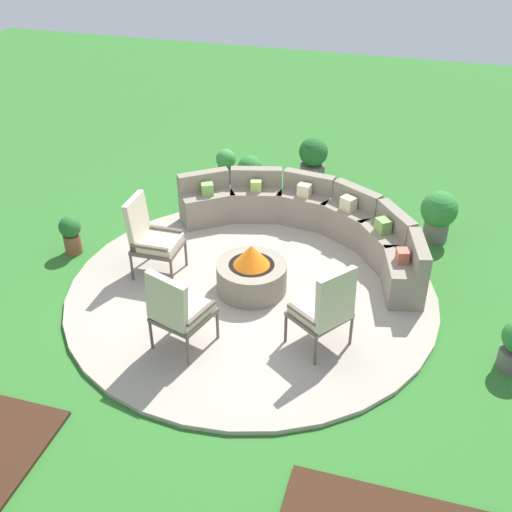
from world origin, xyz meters
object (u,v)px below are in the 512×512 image
object	(u,v)px
fire_pit	(252,273)
potted_plant_1	(439,214)
lounge_chair_front_right	(177,309)
lounge_chair_back_left	(326,308)
potted_plant_2	(71,233)
curved_stone_bench	(314,221)
lounge_chair_front_left	(150,236)
potted_plant_5	(226,164)
potted_plant_4	(250,173)
potted_plant_0	(313,157)

from	to	relation	value
fire_pit	potted_plant_1	xyz separation A→B (m)	(2.22, 2.07, 0.12)
lounge_chair_front_right	potted_plant_1	xyz separation A→B (m)	(2.68, 3.39, -0.18)
lounge_chair_back_left	potted_plant_2	xyz separation A→B (m)	(-3.84, 1.07, -0.30)
curved_stone_bench	potted_plant_1	bearing A→B (deg)	19.98
lounge_chair_front_left	lounge_chair_back_left	size ratio (longest dim) A/B	1.00
potted_plant_5	lounge_chair_front_right	bearing A→B (deg)	-78.04
fire_pit	potted_plant_4	xyz separation A→B (m)	(-0.84, 2.69, 0.07)
potted_plant_4	curved_stone_bench	bearing A→B (deg)	-42.75
potted_plant_1	potted_plant_0	bearing A→B (deg)	143.87
lounge_chair_front_left	lounge_chair_back_left	distance (m)	2.65
curved_stone_bench	lounge_chair_back_left	distance (m)	2.38
potted_plant_0	lounge_chair_front_left	bearing A→B (deg)	-111.30
potted_plant_5	curved_stone_bench	bearing A→B (deg)	-40.71
lounge_chair_back_left	potted_plant_1	world-z (taller)	lounge_chair_back_left
lounge_chair_front_left	potted_plant_5	size ratio (longest dim) A/B	1.86
potted_plant_1	potted_plant_4	size ratio (longest dim) A/B	1.12
potted_plant_2	potted_plant_4	distance (m)	3.11
fire_pit	lounge_chair_front_left	xyz separation A→B (m)	(-1.40, 0.03, 0.30)
fire_pit	lounge_chair_front_left	size ratio (longest dim) A/B	0.83
lounge_chair_back_left	potted_plant_0	xyz separation A→B (m)	(-1.08, 4.51, -0.24)
fire_pit	lounge_chair_front_right	distance (m)	1.43
potted_plant_1	potted_plant_4	xyz separation A→B (m)	(-3.06, 0.62, -0.04)
fire_pit	lounge_chair_back_left	distance (m)	1.42
lounge_chair_back_left	potted_plant_1	distance (m)	3.12
fire_pit	potted_plant_0	distance (m)	3.67
lounge_chair_front_left	potted_plant_1	world-z (taller)	lounge_chair_front_left
lounge_chair_front_right	potted_plant_1	distance (m)	4.32
fire_pit	potted_plant_0	world-z (taller)	fire_pit
potted_plant_4	potted_plant_2	bearing A→B (deg)	-127.67
fire_pit	potted_plant_5	size ratio (longest dim) A/B	1.55
lounge_chair_front_left	lounge_chair_front_right	size ratio (longest dim) A/B	1.00
fire_pit	lounge_chair_back_left	xyz separation A→B (m)	(1.11, -0.84, 0.31)
lounge_chair_front_right	lounge_chair_back_left	bearing A→B (deg)	33.07
curved_stone_bench	potted_plant_2	world-z (taller)	curved_stone_bench
lounge_chair_back_left	potted_plant_4	bearing A→B (deg)	63.70
curved_stone_bench	lounge_chair_back_left	bearing A→B (deg)	-75.36
fire_pit	potted_plant_2	distance (m)	2.75
lounge_chair_back_left	lounge_chair_front_left	bearing A→B (deg)	105.74
potted_plant_0	curved_stone_bench	bearing A→B (deg)	-77.71
fire_pit	lounge_chair_back_left	world-z (taller)	lounge_chair_back_left
potted_plant_1	potted_plant_2	bearing A→B (deg)	-159.61
lounge_chair_back_left	potted_plant_4	xyz separation A→B (m)	(-1.94, 3.53, -0.23)
lounge_chair_front_right	potted_plant_0	bearing A→B (deg)	100.62
curved_stone_bench	potted_plant_2	size ratio (longest dim) A/B	6.56
potted_plant_4	lounge_chair_front_right	bearing A→B (deg)	-84.60
lounge_chair_front_right	potted_plant_2	xyz separation A→B (m)	(-2.28, 1.54, -0.29)
potted_plant_2	potted_plant_4	bearing A→B (deg)	52.33
potted_plant_5	potted_plant_4	bearing A→B (deg)	-35.14
lounge_chair_front_left	potted_plant_5	distance (m)	3.07
fire_pit	potted_plant_4	size ratio (longest dim) A/B	1.31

